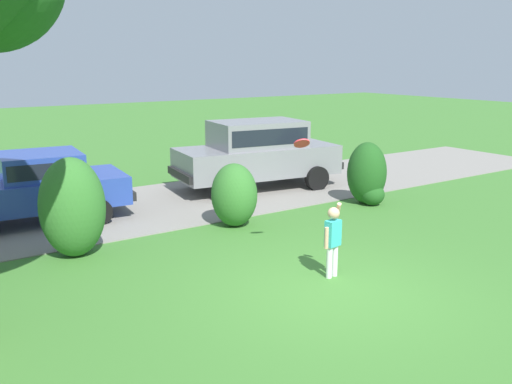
{
  "coord_description": "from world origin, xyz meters",
  "views": [
    {
      "loc": [
        -5.56,
        -6.05,
        3.56
      ],
      "look_at": [
        0.2,
        2.55,
        1.1
      ],
      "focal_mm": 39.0,
      "sensor_mm": 36.0,
      "label": 1
    }
  ],
  "objects_px": {
    "parked_suv": "(257,151)",
    "frisbee": "(302,143)",
    "parked_sedan": "(32,185)",
    "child_thrower": "(333,236)"
  },
  "relations": [
    {
      "from": "frisbee",
      "to": "parked_suv",
      "type": "bearing_deg",
      "value": 63.46
    },
    {
      "from": "parked_suv",
      "to": "parked_sedan",
      "type": "bearing_deg",
      "value": 180.0
    },
    {
      "from": "parked_sedan",
      "to": "parked_suv",
      "type": "distance_m",
      "value": 6.05
    },
    {
      "from": "parked_sedan",
      "to": "frisbee",
      "type": "relative_size",
      "value": 14.21
    },
    {
      "from": "child_thrower",
      "to": "frisbee",
      "type": "xyz_separation_m",
      "value": [
        -0.0,
        0.87,
        1.45
      ]
    },
    {
      "from": "parked_suv",
      "to": "frisbee",
      "type": "height_order",
      "value": "frisbee"
    },
    {
      "from": "child_thrower",
      "to": "frisbee",
      "type": "height_order",
      "value": "frisbee"
    },
    {
      "from": "frisbee",
      "to": "parked_sedan",
      "type": "bearing_deg",
      "value": 122.41
    },
    {
      "from": "parked_suv",
      "to": "frisbee",
      "type": "relative_size",
      "value": 15.29
    },
    {
      "from": "frisbee",
      "to": "child_thrower",
      "type": "bearing_deg",
      "value": -89.84
    }
  ]
}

